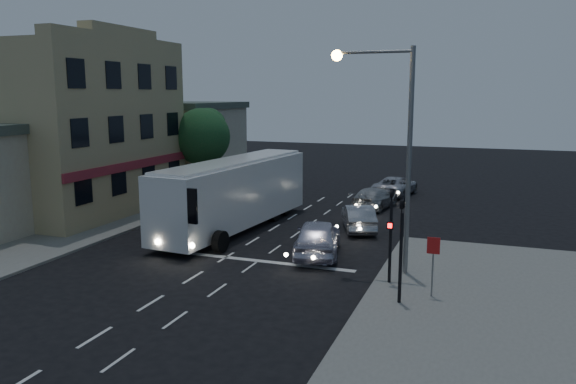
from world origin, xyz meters
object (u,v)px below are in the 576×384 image
at_px(car_sedan_c, 395,186).
at_px(street_tree, 202,134).
at_px(car_sedan_a, 358,217).
at_px(traffic_signal_side, 401,238).
at_px(traffic_signal_main, 391,224).
at_px(streetlight, 393,134).
at_px(tour_bus, 235,192).
at_px(regulatory_sign, 433,257).
at_px(car_suv, 318,237).
at_px(car_sedan_b, 374,198).

relative_size(car_sedan_c, street_tree, 0.79).
height_order(car_sedan_a, car_sedan_c, car_sedan_a).
height_order(car_sedan_a, traffic_signal_side, traffic_signal_side).
xyz_separation_m(traffic_signal_main, traffic_signal_side, (0.70, -1.98, 0.00)).
xyz_separation_m(car_sedan_a, car_sedan_c, (0.14, 11.32, -0.02)).
distance_m(car_sedan_a, streetlight, 9.02).
bearing_deg(traffic_signal_main, streetlight, 100.20).
xyz_separation_m(tour_bus, regulatory_sign, (11.20, -7.24, -0.47)).
relative_size(car_suv, street_tree, 0.79).
xyz_separation_m(traffic_signal_side, street_tree, (-16.51, 16.22, 2.08)).
relative_size(car_suv, car_sedan_b, 1.04).
bearing_deg(car_sedan_b, traffic_signal_main, 112.21).
distance_m(car_suv, regulatory_sign, 6.88).
xyz_separation_m(tour_bus, car_sedan_c, (6.51, 13.42, -1.38)).
distance_m(car_sedan_a, car_sedan_c, 11.32).
height_order(car_sedan_b, streetlight, streetlight).
bearing_deg(car_suv, car_sedan_a, -109.83).
bearing_deg(car_sedan_a, street_tree, -44.88).
xyz_separation_m(car_suv, car_sedan_a, (0.69, 5.31, -0.13)).
bearing_deg(tour_bus, streetlight, -22.33).
bearing_deg(car_sedan_c, car_suv, 95.42).
height_order(car_sedan_a, streetlight, streetlight).
xyz_separation_m(traffic_signal_main, streetlight, (-0.26, 1.42, 3.31)).
bearing_deg(tour_bus, regulatory_sign, -27.75).
distance_m(car_suv, streetlight, 6.27).
height_order(traffic_signal_main, street_tree, street_tree).
bearing_deg(tour_bus, car_sedan_a, 23.39).
xyz_separation_m(streetlight, street_tree, (-15.55, 12.82, -1.23)).
bearing_deg(car_sedan_b, regulatory_sign, 117.22).
distance_m(tour_bus, regulatory_sign, 13.35).
height_order(traffic_signal_side, street_tree, street_tree).
bearing_deg(car_suv, regulatory_sign, 131.42).
height_order(traffic_signal_main, traffic_signal_side, same).
bearing_deg(streetlight, regulatory_sign, -51.25).
relative_size(car_sedan_b, streetlight, 0.53).
relative_size(traffic_signal_main, street_tree, 0.66).
relative_size(tour_bus, streetlight, 1.40).
xyz_separation_m(car_sedan_b, streetlight, (3.22, -12.89, 5.05)).
bearing_deg(car_suv, car_sedan_b, -104.17).
distance_m(car_suv, car_sedan_c, 16.65).
height_order(tour_bus, street_tree, street_tree).
bearing_deg(traffic_signal_side, regulatory_sign, 43.92).
bearing_deg(car_sedan_a, car_sedan_b, -106.57).
bearing_deg(car_suv, traffic_signal_side, 119.71).
distance_m(car_suv, traffic_signal_main, 5.12).
xyz_separation_m(tour_bus, traffic_signal_side, (10.20, -8.21, 0.35)).
xyz_separation_m(car_suv, street_tree, (-11.99, 11.22, 3.66)).
height_order(car_suv, traffic_signal_side, traffic_signal_side).
relative_size(traffic_signal_main, regulatory_sign, 1.86).
distance_m(tour_bus, car_sedan_a, 6.85).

